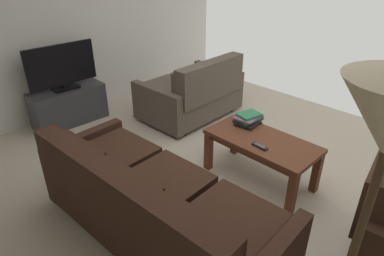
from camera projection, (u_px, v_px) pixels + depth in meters
name	position (u px, v px, depth m)	size (l,w,h in m)	color
ground_plane	(230.00, 182.00, 3.41)	(5.46, 4.92, 0.01)	beige
wall_right	(79.00, 19.00, 4.53)	(0.12, 4.92, 2.50)	silver
sofa_main	(152.00, 206.00, 2.56)	(2.14, 0.96, 0.81)	black
loveseat_near	(193.00, 93.00, 4.58)	(0.94, 1.35, 0.86)	black
coffee_table	(262.00, 146.00, 3.26)	(1.07, 0.54, 0.47)	brown
floor_lamp	(381.00, 164.00, 0.98)	(0.33, 0.33, 1.80)	#47331E
tv_stand	(69.00, 106.00, 4.47)	(0.38, 0.95, 0.49)	#38383D
flat_tv	(62.00, 66.00, 4.21)	(0.21, 0.89, 0.58)	black
book_stack	(248.00, 118.00, 3.50)	(0.27, 0.33, 0.11)	black
tv_remote	(260.00, 146.00, 3.09)	(0.16, 0.05, 0.02)	black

